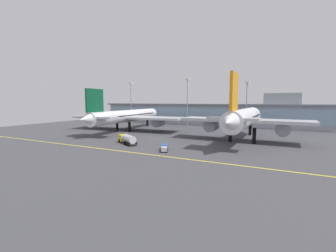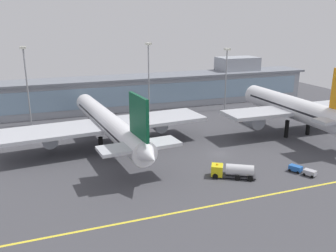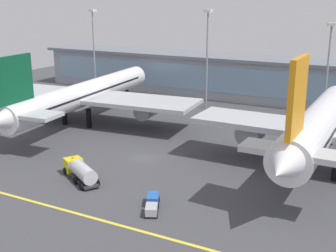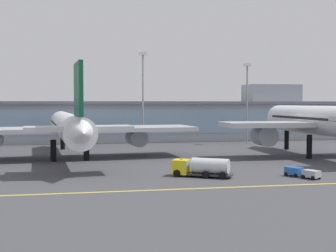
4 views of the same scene
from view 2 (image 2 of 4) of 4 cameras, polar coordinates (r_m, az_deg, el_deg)
The scene contains 10 objects.
ground_plane at distance 87.76m, azimuth 8.12°, elevation -4.45°, with size 180.00×180.00×0.00m, color #424247.
taxiway_centreline_stripe at distance 70.89m, azimuth 16.67°, elevation -10.27°, with size 144.00×0.50×0.01m, color yellow.
terminal_building at distance 134.49m, azimuth -1.92°, elevation 5.83°, with size 127.68×14.00×16.85m.
airliner_near_left at distance 90.75m, azimuth -9.45°, elevation 0.42°, with size 52.07×59.05×17.44m.
airliner_near_right at distance 106.81m, azimuth 19.18°, elevation 2.74°, with size 40.60×49.43×20.30m.
fuel_tanker_truck at distance 75.12m, azimuth 10.08°, elevation -6.98°, with size 9.00×6.74×2.90m.
baggage_tug_near at distance 81.00m, azimuth 20.52°, elevation -6.60°, with size 3.90×5.69×1.40m.
apron_light_mast_west at distance 115.61m, azimuth -21.65°, elevation 7.59°, with size 1.80×1.80×23.80m.
apron_light_mast_centre at distance 128.89m, azimuth 9.26°, elevation 8.84°, with size 1.80×1.80×21.85m.
apron_light_mast_east at distance 117.30m, azimuth -3.10°, elevation 8.96°, with size 1.80×1.80×24.30m.
Camera 2 is at (-39.79, -71.80, 31.04)m, focal length 38.34 mm.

